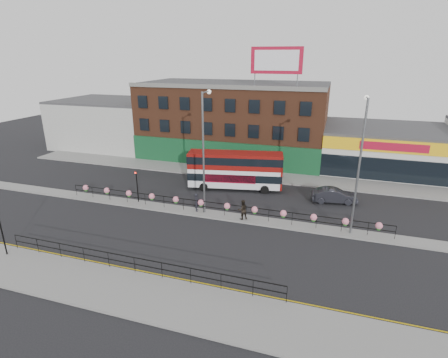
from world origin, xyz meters
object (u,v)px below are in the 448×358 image
(double_decker_bus, at_px, (236,167))
(pedestrian_a, at_px, (197,202))
(car, at_px, (334,195))
(lamp_column_east, at_px, (360,156))
(lamp_column_west, at_px, (204,143))
(pedestrian_b, at_px, (243,210))

(double_decker_bus, relative_size, pedestrian_a, 6.02)
(car, bearing_deg, lamp_column_east, -177.78)
(lamp_column_east, bearing_deg, lamp_column_west, 178.94)
(car, relative_size, lamp_column_west, 0.42)
(pedestrian_b, bearing_deg, lamp_column_west, -47.04)
(car, height_order, pedestrian_b, pedestrian_b)
(car, relative_size, pedestrian_b, 2.55)
(pedestrian_a, bearing_deg, car, -80.07)
(lamp_column_west, bearing_deg, double_decker_bus, 81.90)
(double_decker_bus, height_order, pedestrian_b, double_decker_bus)
(car, distance_m, pedestrian_a, 13.57)
(double_decker_bus, distance_m, pedestrian_a, 7.31)
(double_decker_bus, distance_m, car, 10.48)
(pedestrian_a, distance_m, lamp_column_east, 14.53)
(car, bearing_deg, pedestrian_b, 120.90)
(lamp_column_east, bearing_deg, double_decker_bus, 149.56)
(pedestrian_b, distance_m, lamp_column_east, 10.54)
(pedestrian_b, distance_m, lamp_column_west, 6.67)
(car, bearing_deg, double_decker_bus, 75.74)
(lamp_column_west, bearing_deg, lamp_column_east, -1.06)
(car, height_order, lamp_column_east, lamp_column_east)
(double_decker_bus, bearing_deg, lamp_column_west, -98.10)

